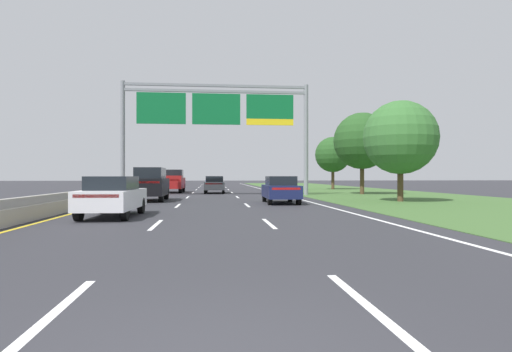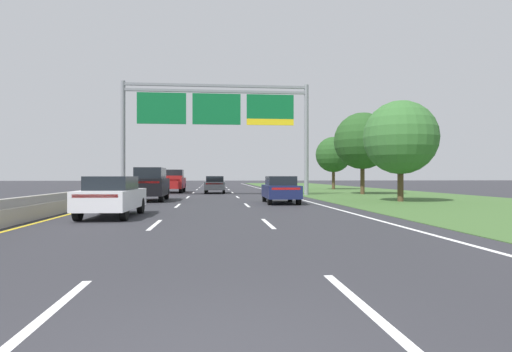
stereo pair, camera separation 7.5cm
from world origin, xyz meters
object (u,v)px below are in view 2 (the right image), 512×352
object	(u,v)px
overhead_sign_gantry	(217,115)
roadside_tree_near	(400,138)
car_white_left_lane_sedan	(112,196)
car_grey_centre_lane_sedan	(215,184)
roadside_tree_far	(333,155)
car_blue_centre_lane_sedan	(214,182)
car_black_left_lane_suv	(151,184)
roadside_tree_mid	(362,141)
pickup_truck_red	(173,181)
car_navy_right_lane_sedan	(281,189)

from	to	relation	value
overhead_sign_gantry	roadside_tree_near	world-z (taller)	overhead_sign_gantry
overhead_sign_gantry	car_white_left_lane_sedan	bearing A→B (deg)	-103.40
car_grey_centre_lane_sedan	roadside_tree_far	size ratio (longest dim) A/B	0.71
car_grey_centre_lane_sedan	car_white_left_lane_sedan	bearing A→B (deg)	171.06
car_blue_centre_lane_sedan	roadside_tree_near	distance (m)	31.77
roadside_tree_near	car_grey_centre_lane_sedan	bearing A→B (deg)	128.05
car_blue_centre_lane_sedan	roadside_tree_far	distance (m)	15.42
car_white_left_lane_sedan	car_black_left_lane_suv	xyz separation A→B (m)	(-0.04, 10.68, 0.28)
roadside_tree_far	roadside_tree_mid	bearing A→B (deg)	-95.43
overhead_sign_gantry	pickup_truck_red	distance (m)	9.79
overhead_sign_gantry	car_navy_right_lane_sedan	world-z (taller)	overhead_sign_gantry
car_white_left_lane_sedan	car_grey_centre_lane_sedan	bearing A→B (deg)	-8.56
roadside_tree_far	car_black_left_lane_suv	bearing A→B (deg)	-129.80
roadside_tree_mid	car_black_left_lane_suv	bearing A→B (deg)	-153.98
car_white_left_lane_sedan	car_navy_right_lane_sedan	distance (m)	10.92
car_black_left_lane_suv	pickup_truck_red	bearing A→B (deg)	-1.04
overhead_sign_gantry	roadside_tree_far	world-z (taller)	overhead_sign_gantry
car_blue_centre_lane_sedan	car_black_left_lane_suv	distance (m)	27.40
roadside_tree_far	overhead_sign_gantry	bearing A→B (deg)	-133.01
pickup_truck_red	roadside_tree_near	world-z (taller)	roadside_tree_near
pickup_truck_red	car_black_left_lane_suv	bearing A→B (deg)	179.83
car_black_left_lane_suv	car_navy_right_lane_sedan	world-z (taller)	car_black_left_lane_suv
car_blue_centre_lane_sedan	car_black_left_lane_suv	world-z (taller)	car_black_left_lane_suv
pickup_truck_red	roadside_tree_far	bearing A→B (deg)	-66.13
car_grey_centre_lane_sedan	car_blue_centre_lane_sedan	distance (m)	15.03
pickup_truck_red	roadside_tree_far	distance (m)	19.76
car_navy_right_lane_sedan	roadside_tree_far	xyz separation A→B (m)	(10.21, 24.72, 3.29)
car_white_left_lane_sedan	car_blue_centre_lane_sedan	xyz separation A→B (m)	(3.97, 37.78, 0.00)
car_blue_centre_lane_sedan	roadside_tree_mid	xyz separation A→B (m)	(12.77, -18.91, 3.79)
car_white_left_lane_sedan	car_grey_centre_lane_sedan	world-z (taller)	same
car_blue_centre_lane_sedan	roadside_tree_near	bearing A→B (deg)	-157.51
pickup_truck_red	roadside_tree_far	world-z (taller)	roadside_tree_far
car_white_left_lane_sedan	roadside_tree_near	distance (m)	17.75
overhead_sign_gantry	roadside_tree_near	distance (m)	14.72
pickup_truck_red	car_black_left_lane_suv	size ratio (longest dim) A/B	1.15
roadside_tree_near	car_navy_right_lane_sedan	bearing A→B (deg)	-174.96
roadside_tree_near	roadside_tree_far	distance (m)	24.20
car_blue_centre_lane_sedan	roadside_tree_mid	bearing A→B (deg)	-144.64
roadside_tree_mid	car_navy_right_lane_sedan	bearing A→B (deg)	-128.48
car_navy_right_lane_sedan	roadside_tree_near	world-z (taller)	roadside_tree_near
pickup_truck_red	overhead_sign_gantry	bearing A→B (deg)	-149.68
car_white_left_lane_sedan	roadside_tree_near	world-z (taller)	roadside_tree_near
car_grey_centre_lane_sedan	car_black_left_lane_suv	size ratio (longest dim) A/B	0.94
pickup_truck_red	car_blue_centre_lane_sedan	bearing A→B (deg)	-15.89
car_grey_centre_lane_sedan	car_navy_right_lane_sedan	distance (m)	15.58
car_grey_centre_lane_sedan	car_blue_centre_lane_sedan	xyz separation A→B (m)	(-0.10, 15.03, 0.00)
car_grey_centre_lane_sedan	roadside_tree_near	size ratio (longest dim) A/B	0.71
pickup_truck_red	roadside_tree_near	distance (m)	22.51
car_black_left_lane_suv	roadside_tree_mid	distance (m)	19.00
overhead_sign_gantry	car_grey_centre_lane_sedan	bearing A→B (deg)	91.16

